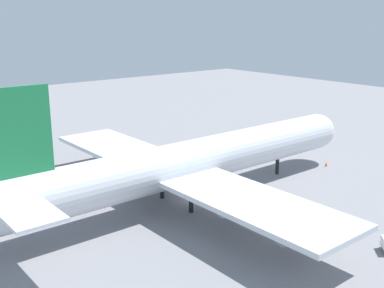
{
  "coord_description": "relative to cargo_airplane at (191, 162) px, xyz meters",
  "views": [
    {
      "loc": [
        -45.07,
        -55.03,
        28.59
      ],
      "look_at": [
        0.0,
        0.0,
        9.35
      ],
      "focal_mm": 44.18,
      "sensor_mm": 36.0,
      "label": 1
    }
  ],
  "objects": [
    {
      "name": "ground_plane",
      "position": [
        0.25,
        0.0,
        -6.43
      ],
      "size": [
        283.06,
        283.06,
        0.0
      ],
      "primitive_type": "plane",
      "color": "gray"
    },
    {
      "name": "cargo_airplane",
      "position": [
        0.0,
        0.0,
        0.0
      ],
      "size": [
        70.76,
        60.96,
        20.79
      ],
      "color": "silver",
      "rests_on": "ground_plane"
    },
    {
      "name": "safety_cone_nose",
      "position": [
        32.09,
        -3.04,
        -6.02
      ],
      "size": [
        0.57,
        0.57,
        0.82
      ],
      "primitive_type": "cone",
      "color": "orange",
      "rests_on": "ground_plane"
    }
  ]
}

